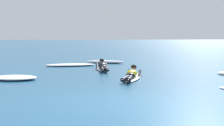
{
  "coord_description": "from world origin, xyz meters",
  "views": [
    {
      "loc": [
        -0.49,
        -8.38,
        1.75
      ],
      "look_at": [
        0.29,
        6.26,
        0.42
      ],
      "focal_mm": 54.94,
      "sensor_mm": 36.0,
      "label": 1
    }
  ],
  "objects": [
    {
      "name": "ground_plane",
      "position": [
        0.0,
        10.0,
        0.0
      ],
      "size": [
        120.0,
        120.0,
        0.0
      ],
      "primitive_type": "plane",
      "color": "#235B84"
    },
    {
      "name": "surfer_near",
      "position": [
        0.91,
        4.22,
        0.13
      ],
      "size": [
        1.19,
        2.7,
        0.54
      ],
      "color": "silver",
      "rests_on": "ground"
    },
    {
      "name": "surfer_far",
      "position": [
        -0.09,
        7.27,
        0.14
      ],
      "size": [
        0.65,
        2.52,
        0.55
      ],
      "color": "silver",
      "rests_on": "ground"
    },
    {
      "name": "whitewater_mid_left",
      "position": [
        -3.43,
        4.32,
        0.07
      ],
      "size": [
        1.79,
        1.35,
        0.15
      ],
      "color": "white",
      "rests_on": "ground"
    },
    {
      "name": "whitewater_mid_right",
      "position": [
        -1.69,
        9.35,
        0.06
      ],
      "size": [
        2.7,
        1.35,
        0.12
      ],
      "color": "white",
      "rests_on": "ground"
    },
    {
      "name": "whitewater_back",
      "position": [
        0.15,
        10.71,
        0.08
      ],
      "size": [
        2.23,
        1.08,
        0.18
      ],
      "color": "white",
      "rests_on": "ground"
    }
  ]
}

